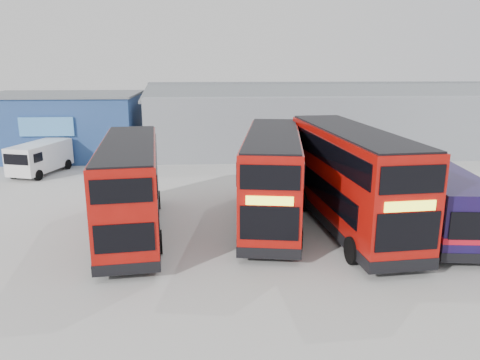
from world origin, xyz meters
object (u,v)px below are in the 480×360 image
maintenance_shed (323,120)px  double_decker_centre (272,178)px  single_decker_blue (427,194)px  panel_van (40,157)px  double_decker_left (131,189)px  office_block (64,125)px  double_decker_right (350,180)px

maintenance_shed → double_decker_centre: bearing=-109.7°
single_decker_blue → panel_van: single_decker_blue is taller
maintenance_shed → double_decker_centre: maintenance_shed is taller
double_decker_centre → panel_van: bearing=152.2°
double_decker_left → double_decker_centre: double_decker_centre is taller
office_block → double_decker_right: 26.12m
double_decker_left → single_decker_blue: (14.11, 0.63, -0.66)m
office_block → single_decker_blue: office_block is taller
office_block → maintenance_shed: bearing=5.2°
double_decker_left → single_decker_blue: double_decker_left is taller
double_decker_left → panel_van: 14.68m
office_block → double_decker_left: (8.50, -18.45, -0.44)m
maintenance_shed → double_decker_right: bearing=-99.5°
maintenance_shed → double_decker_right: 20.61m
maintenance_shed → double_decker_left: maintenance_shed is taller
office_block → single_decker_blue: (22.61, -17.81, -1.11)m
single_decker_blue → double_decker_centre: bearing=0.7°
office_block → panel_van: 6.54m
double_decker_centre → double_decker_right: (3.50, -1.10, 0.14)m
office_block → double_decker_centre: 22.91m
double_decker_left → double_decker_right: bearing=173.8°
double_decker_left → panel_van: bearing=-62.3°
maintenance_shed → double_decker_right: (-3.39, -20.33, -0.24)m
double_decker_right → single_decker_blue: size_ratio=1.03×
double_decker_right → single_decker_blue: double_decker_right is taller
double_decker_right → single_decker_blue: 4.13m
double_decker_left → panel_van: size_ratio=1.94×
maintenance_shed → panel_van: 23.43m
maintenance_shed → office_block: bearing=-174.8°
maintenance_shed → single_decker_blue: 19.86m
office_block → maintenance_shed: (22.00, 2.01, 0.02)m
office_block → double_decker_right: office_block is taller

